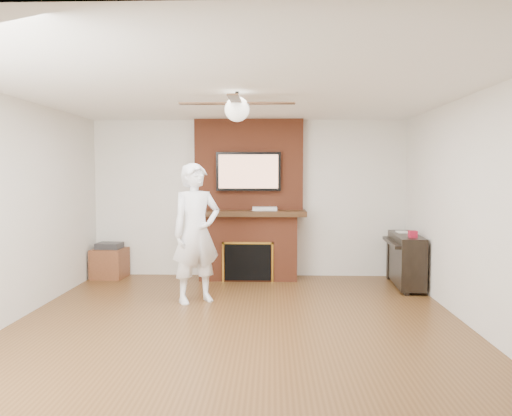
{
  "coord_description": "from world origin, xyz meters",
  "views": [
    {
      "loc": [
        0.37,
        -5.24,
        1.65
      ],
      "look_at": [
        0.17,
        0.9,
        1.22
      ],
      "focal_mm": 35.0,
      "sensor_mm": 36.0,
      "label": 1
    }
  ],
  "objects_px": {
    "side_table": "(110,262)",
    "piano": "(406,259)",
    "fireplace": "(249,215)",
    "person": "(196,233)"
  },
  "relations": [
    {
      "from": "person",
      "to": "side_table",
      "type": "relative_size",
      "value": 3.19
    },
    {
      "from": "fireplace",
      "to": "side_table",
      "type": "relative_size",
      "value": 4.48
    },
    {
      "from": "side_table",
      "to": "piano",
      "type": "height_order",
      "value": "piano"
    },
    {
      "from": "side_table",
      "to": "piano",
      "type": "relative_size",
      "value": 0.47
    },
    {
      "from": "fireplace",
      "to": "person",
      "type": "height_order",
      "value": "fireplace"
    },
    {
      "from": "fireplace",
      "to": "piano",
      "type": "bearing_deg",
      "value": -13.32
    },
    {
      "from": "fireplace",
      "to": "piano",
      "type": "xyz_separation_m",
      "value": [
        2.31,
        -0.55,
        -0.58
      ]
    },
    {
      "from": "side_table",
      "to": "piano",
      "type": "bearing_deg",
      "value": -1.48
    },
    {
      "from": "fireplace",
      "to": "side_table",
      "type": "height_order",
      "value": "fireplace"
    },
    {
      "from": "fireplace",
      "to": "person",
      "type": "bearing_deg",
      "value": -111.86
    }
  ]
}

